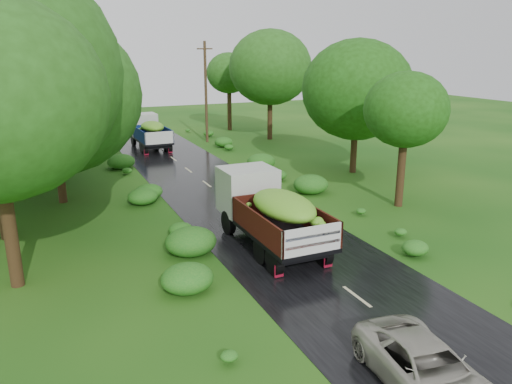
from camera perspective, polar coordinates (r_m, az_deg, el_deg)
ground at (r=17.63m, az=11.45°, el=-11.67°), size 120.00×120.00×0.00m
road at (r=21.48m, az=3.76°, el=-6.12°), size 6.50×80.00×0.02m
road_lines at (r=22.30m, az=2.57°, el=-5.21°), size 0.12×69.60×0.00m
truck_near at (r=21.06m, az=1.30°, el=-1.80°), size 2.52×6.95×2.91m
truck_far at (r=42.98m, az=-12.17°, el=6.92°), size 2.41×6.47×2.70m
car at (r=13.51m, az=18.88°, el=-18.56°), size 2.52×4.60×1.22m
utility_pole at (r=44.80m, az=-5.75°, el=11.39°), size 1.51×0.48×8.74m
trees_left at (r=33.75m, az=-26.19°, el=11.78°), size 7.83×35.58×9.31m
trees_right at (r=39.58m, az=4.99°, el=12.61°), size 5.85×30.87×8.22m
shrubs at (r=29.21m, az=-4.41°, el=0.63°), size 11.90×44.00×0.70m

